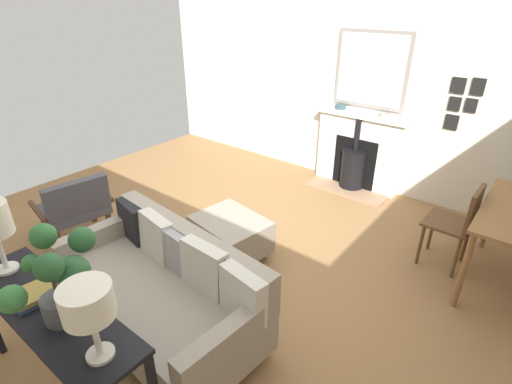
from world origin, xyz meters
name	(u,v)px	position (x,y,z in m)	size (l,w,h in m)	color
ground_plane	(217,268)	(0.00, 0.00, 0.00)	(5.30, 6.31, 0.01)	olive
wall_left	(356,76)	(-2.65, 0.00, 1.41)	(0.12, 6.31, 2.82)	silver
fireplace	(357,155)	(-2.46, 0.23, 0.45)	(0.51, 1.19, 1.01)	#9E7A5B
mirror_over_mantel	(371,70)	(-2.56, 0.23, 1.52)	(0.04, 0.91, 0.90)	gray
mantel_bowl_near	(340,107)	(-2.47, -0.09, 1.04)	(0.14, 0.14, 0.06)	#334C56
mantel_bowl_far	(384,115)	(-2.47, 0.50, 1.04)	(0.13, 0.13, 0.05)	#9E9384
sofa	(163,287)	(0.73, 0.16, 0.34)	(0.98, 1.81, 0.77)	#B2B2B7
ottoman	(231,234)	(-0.24, -0.03, 0.25)	(0.65, 0.76, 0.41)	#B2B2B7
armchair_accent	(75,206)	(0.55, -1.42, 0.43)	(0.76, 0.68, 0.76)	#4C3321
console_table	(52,319)	(1.52, 0.15, 0.63)	(0.38, 1.45, 0.72)	black
table_lamp_far_end	(88,305)	(1.52, 0.69, 1.06)	(0.25, 0.25, 0.43)	beige
potted_plant	(57,275)	(1.49, 0.33, 1.03)	(0.54, 0.38, 0.53)	#4C4C51
book_stack	(36,294)	(1.52, 0.02, 0.75)	(0.26, 0.23, 0.06)	#38517F
dining_chair_near_fireplace	(459,221)	(-1.41, 1.71, 0.50)	(0.41, 0.41, 0.84)	brown
photo_gallery_row	(462,101)	(-2.57, 1.29, 1.31)	(0.02, 0.33, 0.58)	black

